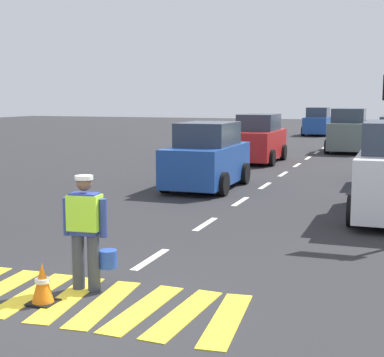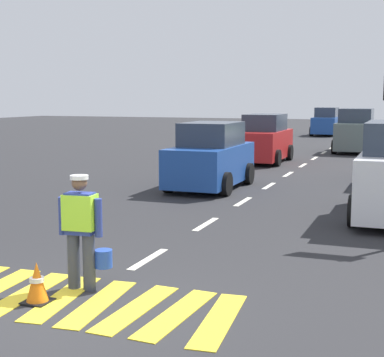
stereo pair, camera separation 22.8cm
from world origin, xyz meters
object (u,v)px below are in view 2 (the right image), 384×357
(road_worker, at_px, (82,226))
(car_outgoing_far, at_px, (356,132))
(car_oncoming_lead, at_px, (211,158))
(car_oncoming_second, at_px, (264,140))
(traffic_cone_near, at_px, (37,283))
(car_oncoming_third, at_px, (326,122))

(road_worker, bearing_deg, car_outgoing_far, 85.95)
(car_outgoing_far, relative_size, car_oncoming_lead, 1.00)
(car_oncoming_second, bearing_deg, traffic_cone_near, -85.99)
(traffic_cone_near, height_order, car_oncoming_lead, car_oncoming_lead)
(car_oncoming_second, height_order, car_oncoming_lead, car_oncoming_second)
(car_oncoming_second, bearing_deg, car_oncoming_lead, -88.61)
(road_worker, distance_m, car_oncoming_second, 17.47)
(car_oncoming_third, bearing_deg, car_outgoing_far, -75.93)
(traffic_cone_near, bearing_deg, road_worker, 68.50)
(road_worker, xyz_separation_m, car_oncoming_second, (-1.56, 17.40, 0.02))
(car_oncoming_third, bearing_deg, car_oncoming_second, -89.91)
(car_outgoing_far, distance_m, car_oncoming_third, 13.37)
(traffic_cone_near, relative_size, car_oncoming_second, 0.14)
(car_oncoming_lead, bearing_deg, car_oncoming_third, 90.46)
(car_oncoming_third, bearing_deg, traffic_cone_near, -88.00)
(traffic_cone_near, relative_size, car_oncoming_lead, 0.14)
(road_worker, height_order, car_oncoming_second, car_oncoming_second)
(traffic_cone_near, xyz_separation_m, car_oncoming_third, (-1.30, 37.20, 0.66))
(traffic_cone_near, height_order, car_oncoming_second, car_oncoming_second)
(car_oncoming_lead, distance_m, car_oncoming_third, 26.72)
(car_outgoing_far, xyz_separation_m, car_oncoming_third, (-3.25, 12.97, -0.09))
(car_oncoming_second, bearing_deg, road_worker, -84.89)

